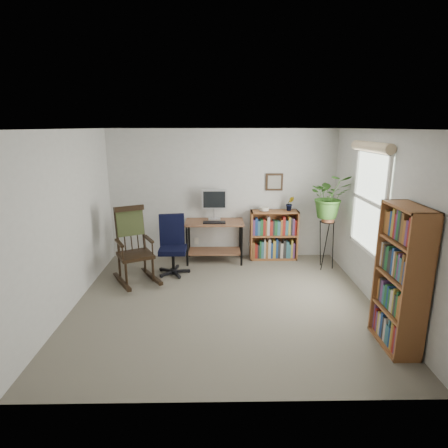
{
  "coord_description": "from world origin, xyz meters",
  "views": [
    {
      "loc": [
        -0.09,
        -4.88,
        2.43
      ],
      "look_at": [
        0.0,
        0.4,
        1.05
      ],
      "focal_mm": 30.0,
      "sensor_mm": 36.0,
      "label": 1
    }
  ],
  "objects_px": {
    "office_chair": "(173,245)",
    "low_bookshelf": "(274,235)",
    "rocking_chair": "(135,245)",
    "tall_bookshelf": "(401,278)",
    "desk": "(214,241)"
  },
  "relations": [
    {
      "from": "office_chair",
      "to": "low_bookshelf",
      "type": "distance_m",
      "value": 1.95
    },
    {
      "from": "rocking_chair",
      "to": "tall_bookshelf",
      "type": "height_order",
      "value": "tall_bookshelf"
    },
    {
      "from": "desk",
      "to": "tall_bookshelf",
      "type": "bearing_deg",
      "value": -53.47
    },
    {
      "from": "rocking_chair",
      "to": "desk",
      "type": "bearing_deg",
      "value": 9.46
    },
    {
      "from": "desk",
      "to": "low_bookshelf",
      "type": "relative_size",
      "value": 1.14
    },
    {
      "from": "tall_bookshelf",
      "to": "desk",
      "type": "bearing_deg",
      "value": 126.53
    },
    {
      "from": "desk",
      "to": "tall_bookshelf",
      "type": "relative_size",
      "value": 0.65
    },
    {
      "from": "desk",
      "to": "office_chair",
      "type": "xyz_separation_m",
      "value": [
        -0.69,
        -0.62,
        0.13
      ]
    },
    {
      "from": "desk",
      "to": "low_bookshelf",
      "type": "xyz_separation_m",
      "value": [
        1.11,
        0.12,
        0.08
      ]
    },
    {
      "from": "desk",
      "to": "office_chair",
      "type": "height_order",
      "value": "office_chair"
    },
    {
      "from": "office_chair",
      "to": "tall_bookshelf",
      "type": "bearing_deg",
      "value": -47.01
    },
    {
      "from": "desk",
      "to": "rocking_chair",
      "type": "xyz_separation_m",
      "value": [
        -1.25,
        -0.93,
        0.24
      ]
    },
    {
      "from": "desk",
      "to": "tall_bookshelf",
      "type": "distance_m",
      "value": 3.51
    },
    {
      "from": "office_chair",
      "to": "rocking_chair",
      "type": "relative_size",
      "value": 0.82
    },
    {
      "from": "low_bookshelf",
      "to": "rocking_chair",
      "type": "bearing_deg",
      "value": -156.05
    }
  ]
}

